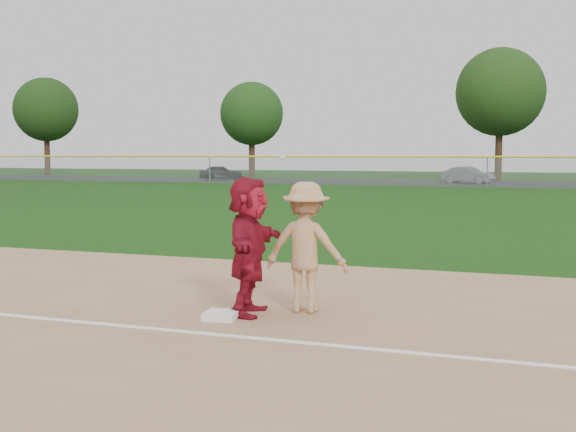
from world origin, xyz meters
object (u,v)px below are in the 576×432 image
(base_runner, at_px, (249,246))
(car_mid, at_px, (468,175))
(first_base, at_px, (221,315))
(car_left, at_px, (221,173))

(base_runner, xyz_separation_m, car_mid, (-1.59, 45.34, -0.35))
(first_base, relative_size, car_left, 0.12)
(first_base, bearing_deg, base_runner, 57.75)
(car_mid, bearing_deg, first_base, -162.15)
(base_runner, xyz_separation_m, car_left, (-21.69, 45.58, -0.35))
(first_base, xyz_separation_m, car_left, (-21.45, 45.97, 0.55))
(first_base, bearing_deg, car_left, 115.01)
(base_runner, bearing_deg, car_mid, -5.94)
(first_base, xyz_separation_m, car_mid, (-1.35, 45.72, 0.56))
(first_base, distance_m, base_runner, 1.01)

